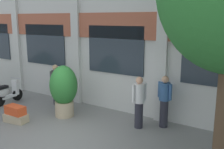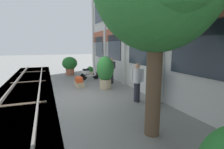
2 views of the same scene
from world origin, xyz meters
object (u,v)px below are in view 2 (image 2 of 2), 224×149
(potted_plant_glazed_jar, at_px, (105,71))
(potted_plant_square_trough, at_px, (79,82))
(scooter_near_curb, at_px, (89,73))
(resident_watching_tracks, at_px, (111,70))
(resident_near_plants, at_px, (156,83))
(potted_plant_wide_bowl, at_px, (90,72))
(potted_plant_stone_basin, at_px, (70,64))
(resident_by_doorway, at_px, (137,81))

(potted_plant_glazed_jar, xyz_separation_m, potted_plant_square_trough, (-0.96, -1.29, -0.72))
(potted_plant_square_trough, relative_size, scooter_near_curb, 0.60)
(scooter_near_curb, bearing_deg, resident_watching_tracks, -63.71)
(potted_plant_square_trough, height_order, resident_near_plants, resident_near_plants)
(potted_plant_wide_bowl, distance_m, potted_plant_stone_basin, 1.79)
(scooter_near_curb, xyz_separation_m, resident_near_plants, (6.11, 1.25, 0.44))
(scooter_near_curb, bearing_deg, potted_plant_glazed_jar, -90.48)
(scooter_near_curb, distance_m, resident_by_doorway, 5.55)
(potted_plant_square_trough, bearing_deg, scooter_near_curb, 151.09)
(potted_plant_stone_basin, xyz_separation_m, scooter_near_curb, (2.51, 0.97, -0.41))
(potted_plant_wide_bowl, xyz_separation_m, resident_watching_tracks, (3.33, 0.55, 0.58))
(resident_watching_tracks, bearing_deg, potted_plant_wide_bowl, -164.03)
(potted_plant_square_trough, height_order, resident_by_doorway, resident_by_doorway)
(resident_near_plants, bearing_deg, potted_plant_glazed_jar, -53.78)
(potted_plant_square_trough, bearing_deg, resident_near_plants, 28.38)
(potted_plant_stone_basin, bearing_deg, potted_plant_glazed_jar, 12.78)
(scooter_near_curb, relative_size, resident_watching_tracks, 0.87)
(resident_by_doorway, relative_size, resident_watching_tracks, 1.02)
(potted_plant_glazed_jar, bearing_deg, resident_near_plants, 17.02)
(potted_plant_glazed_jar, height_order, scooter_near_curb, potted_plant_glazed_jar)
(resident_by_doorway, height_order, resident_near_plants, resident_near_plants)
(scooter_near_curb, distance_m, resident_near_plants, 6.25)
(potted_plant_glazed_jar, distance_m, potted_plant_stone_basin, 5.49)
(potted_plant_stone_basin, height_order, scooter_near_curb, potted_plant_stone_basin)
(potted_plant_glazed_jar, bearing_deg, potted_plant_stone_basin, -167.22)
(potted_plant_square_trough, bearing_deg, resident_watching_tracks, 95.45)
(potted_plant_wide_bowl, height_order, resident_watching_tracks, resident_watching_tracks)
(potted_plant_glazed_jar, xyz_separation_m, resident_by_doorway, (2.63, 0.52, -0.11))
(potted_plant_square_trough, xyz_separation_m, resident_by_doorway, (3.60, 1.80, 0.61))
(potted_plant_square_trough, height_order, potted_plant_stone_basin, potted_plant_stone_basin)
(potted_plant_square_trough, distance_m, resident_near_plants, 4.85)
(potted_plant_stone_basin, bearing_deg, potted_plant_wide_bowl, 59.38)
(potted_plant_square_trough, height_order, resident_watching_tracks, resident_watching_tracks)
(resident_near_plants, bearing_deg, potted_plant_wide_bowl, -65.25)
(scooter_near_curb, bearing_deg, potted_plant_square_trough, -124.37)
(potted_plant_glazed_jar, xyz_separation_m, resident_near_plants, (3.26, 1.00, -0.10))
(potted_plant_stone_basin, bearing_deg, potted_plant_square_trough, -0.92)
(potted_plant_square_trough, relative_size, resident_watching_tracks, 0.52)
(resident_watching_tracks, bearing_deg, resident_near_plants, 9.29)
(potted_plant_wide_bowl, relative_size, resident_watching_tracks, 0.54)
(scooter_near_curb, height_order, resident_near_plants, resident_near_plants)
(potted_plant_square_trough, xyz_separation_m, resident_near_plants, (4.23, 2.28, 0.62))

